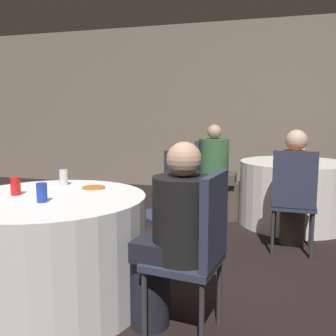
{
  "coord_description": "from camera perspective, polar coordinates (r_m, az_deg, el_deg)",
  "views": [
    {
      "loc": [
        1.32,
        -2.08,
        1.29
      ],
      "look_at": [
        0.45,
        0.91,
        0.84
      ],
      "focal_mm": 40.0,
      "sensor_mm": 36.0,
      "label": 1
    }
  ],
  "objects": [
    {
      "name": "soda_can_red",
      "position": [
        2.76,
        -22.21,
        -2.59
      ],
      "size": [
        0.07,
        0.07,
        0.12
      ],
      "color": "red",
      "rests_on": "table_near"
    },
    {
      "name": "person_green_jacket",
      "position": [
        4.63,
        7.76,
        -0.38
      ],
      "size": [
        0.52,
        0.36,
        1.17
      ],
      "rotation": [
        0.0,
        0.0,
        -1.54
      ],
      "color": "#4C4238",
      "rests_on": "ground_plane"
    },
    {
      "name": "chair_far_west",
      "position": [
        4.66,
        5.77,
        -0.69
      ],
      "size": [
        0.42,
        0.41,
        0.97
      ],
      "rotation": [
        0.0,
        0.0,
        -1.54
      ],
      "color": "#2D3347",
      "rests_on": "ground_plane"
    },
    {
      "name": "bottle_far",
      "position": [
        4.35,
        19.58,
        2.19
      ],
      "size": [
        0.09,
        0.09,
        0.26
      ],
      "color": "white",
      "rests_on": "table_far"
    },
    {
      "name": "cup_far",
      "position": [
        4.56,
        19.75,
        1.48
      ],
      "size": [
        0.08,
        0.08,
        0.1
      ],
      "color": "red",
      "rests_on": "table_far"
    },
    {
      "name": "chair_far_south",
      "position": [
        3.6,
        18.64,
        -3.74
      ],
      "size": [
        0.42,
        0.42,
        0.97
      ],
      "rotation": [
        0.0,
        0.0,
        -0.04
      ],
      "color": "#2D3347",
      "rests_on": "ground_plane"
    },
    {
      "name": "person_black_shirt",
      "position": [
        2.21,
        0.76,
        -10.28
      ],
      "size": [
        0.52,
        0.38,
        1.14
      ],
      "rotation": [
        0.0,
        0.0,
        1.44
      ],
      "color": "black",
      "rests_on": "ground_plane"
    },
    {
      "name": "soda_can_silver",
      "position": [
        3.02,
        -15.6,
        -1.39
      ],
      "size": [
        0.07,
        0.07,
        0.12
      ],
      "color": "silver",
      "rests_on": "table_near"
    },
    {
      "name": "chair_near_northeast",
      "position": [
        3.2,
        0.67,
        -4.75
      ],
      "size": [
        0.56,
        0.56,
        0.97
      ],
      "rotation": [
        0.0,
        0.0,
        -3.76
      ],
      "color": "#2D3347",
      "rests_on": "ground_plane"
    },
    {
      "name": "table_near",
      "position": [
        2.74,
        -17.29,
        -11.79
      ],
      "size": [
        1.29,
        1.29,
        0.74
      ],
      "color": "white",
      "rests_on": "ground_plane"
    },
    {
      "name": "table_far",
      "position": [
        4.66,
        18.56,
        -3.61
      ],
      "size": [
        1.25,
        1.25,
        0.74
      ],
      "color": "white",
      "rests_on": "ground_plane"
    },
    {
      "name": "wall_back",
      "position": [
        6.55,
        4.63,
        9.13
      ],
      "size": [
        16.0,
        0.06,
        2.8
      ],
      "color": "gray",
      "rests_on": "ground_plane"
    },
    {
      "name": "chair_near_east",
      "position": [
        2.16,
        4.88,
        -11.21
      ],
      "size": [
        0.45,
        0.45,
        0.97
      ],
      "rotation": [
        0.0,
        0.0,
        1.44
      ],
      "color": "#2D3347",
      "rests_on": "ground_plane"
    },
    {
      "name": "pizza_plate_near",
      "position": [
        2.82,
        -11.25,
        -3.01
      ],
      "size": [
        0.21,
        0.21,
        0.02
      ],
      "color": "white",
      "rests_on": "table_near"
    },
    {
      "name": "soda_can_blue",
      "position": [
        2.48,
        -18.67,
        -3.57
      ],
      "size": [
        0.07,
        0.07,
        0.12
      ],
      "color": "#1E38A5",
      "rests_on": "table_near"
    },
    {
      "name": "person_floral_shirt",
      "position": [
        3.75,
        18.66,
        -2.86
      ],
      "size": [
        0.38,
        0.53,
        1.15
      ],
      "rotation": [
        0.0,
        0.0,
        -0.04
      ],
      "color": "#4C4238",
      "rests_on": "ground_plane"
    },
    {
      "name": "ground_plane",
      "position": [
        2.78,
        -15.19,
        -19.77
      ],
      "size": [
        16.0,
        16.0,
        0.0
      ],
      "primitive_type": "plane",
      "color": "black"
    }
  ]
}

